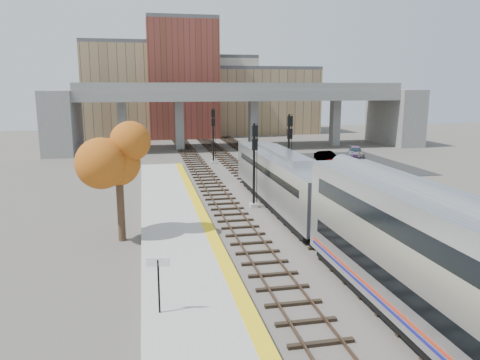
{
  "coord_description": "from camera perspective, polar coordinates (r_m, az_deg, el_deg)",
  "views": [
    {
      "loc": [
        -9.12,
        -23.19,
        9.12
      ],
      "look_at": [
        -2.5,
        8.82,
        2.5
      ],
      "focal_mm": 35.0,
      "sensor_mm": 36.0,
      "label": 1
    }
  ],
  "objects": [
    {
      "name": "signal_mast_mid",
      "position": [
        40.31,
        5.96,
        3.07
      ],
      "size": [
        0.6,
        0.64,
        6.75
      ],
      "color": "#9E9E99",
      "rests_on": "ground"
    },
    {
      "name": "ground",
      "position": [
        26.54,
        9.3,
        -8.81
      ],
      "size": [
        160.0,
        160.0,
        0.0
      ],
      "primitive_type": "plane",
      "color": "#47423D",
      "rests_on": "ground"
    },
    {
      "name": "station_sign",
      "position": [
        18.7,
        -9.93,
        -11.18
      ],
      "size": [
        0.89,
        0.22,
        2.27
      ],
      "rotation": [
        0.0,
        0.0,
        -0.19
      ],
      "color": "black",
      "rests_on": "platform"
    },
    {
      "name": "tracks",
      "position": [
        38.17,
        3.94,
        -2.29
      ],
      "size": [
        10.7,
        95.0,
        0.25
      ],
      "color": "black",
      "rests_on": "ground"
    },
    {
      "name": "signal_mast_near",
      "position": [
        35.05,
        1.73,
        1.46
      ],
      "size": [
        0.6,
        0.64,
        6.39
      ],
      "color": "#9E9E99",
      "rests_on": "ground"
    },
    {
      "name": "car_a",
      "position": [
        52.42,
        11.12,
        1.89
      ],
      "size": [
        2.2,
        3.61,
        1.15
      ],
      "primitive_type": "imported",
      "rotation": [
        0.0,
        0.0,
        -0.27
      ],
      "color": "#99999E",
      "rests_on": "parking_lot"
    },
    {
      "name": "locomotive",
      "position": [
        35.19,
        5.27,
        0.19
      ],
      "size": [
        3.02,
        19.05,
        4.1
      ],
      "color": "#A8AAB2",
      "rests_on": "ground"
    },
    {
      "name": "platform",
      "position": [
        24.93,
        -6.69,
        -9.66
      ],
      "size": [
        4.5,
        60.0,
        0.35
      ],
      "primitive_type": "cube",
      "color": "#9E9E99",
      "rests_on": "ground"
    },
    {
      "name": "yellow_strip",
      "position": [
        25.08,
        -2.32,
        -9.02
      ],
      "size": [
        0.7,
        60.0,
        0.01
      ],
      "primitive_type": "cube",
      "color": "yellow",
      "rests_on": "platform"
    },
    {
      "name": "car_c",
      "position": [
        62.29,
        13.87,
        3.33
      ],
      "size": [
        3.45,
        4.79,
        1.29
      ],
      "primitive_type": "imported",
      "rotation": [
        0.0,
        0.0,
        -0.42
      ],
      "color": "#99999E",
      "rests_on": "parking_lot"
    },
    {
      "name": "parking_lot",
      "position": [
        56.9,
        12.47,
        1.97
      ],
      "size": [
        14.0,
        18.0,
        0.04
      ],
      "primitive_type": "cube",
      "color": "black",
      "rests_on": "ground"
    },
    {
      "name": "car_b",
      "position": [
        57.57,
        10.58,
        2.82
      ],
      "size": [
        2.16,
        4.08,
        1.28
      ],
      "primitive_type": "imported",
      "rotation": [
        0.0,
        0.0,
        0.22
      ],
      "color": "#99999E",
      "rests_on": "parking_lot"
    },
    {
      "name": "buildings_far",
      "position": [
        90.37,
        -5.17,
        10.62
      ],
      "size": [
        43.0,
        21.0,
        20.6
      ],
      "color": "#A1865D",
      "rests_on": "ground"
    },
    {
      "name": "signal_mast_far",
      "position": [
        55.35,
        -3.29,
        5.2
      ],
      "size": [
        0.6,
        0.64,
        6.49
      ],
      "color": "#9E9E99",
      "rests_on": "ground"
    },
    {
      "name": "overpass",
      "position": [
        69.7,
        -0.04,
        8.73
      ],
      "size": [
        54.0,
        12.0,
        9.5
      ],
      "color": "slate",
      "rests_on": "ground"
    },
    {
      "name": "tree",
      "position": [
        27.98,
        -14.64,
        2.72
      ],
      "size": [
        3.6,
        3.6,
        6.81
      ],
      "color": "#382619",
      "rests_on": "ground"
    }
  ]
}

